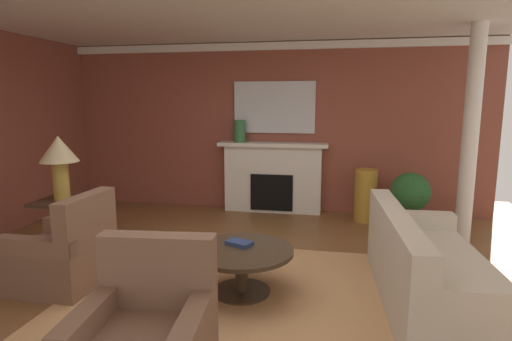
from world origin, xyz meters
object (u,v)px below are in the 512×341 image
(sofa, at_px, (428,274))
(vase_tall_corner, at_px, (366,195))
(fireplace, at_px, (273,179))
(side_table, at_px, (65,224))
(table_lamp, at_px, (59,155))
(potted_plant, at_px, (410,196))
(armchair_near_window, at_px, (65,256))
(coffee_table, at_px, (241,260))
(vase_mantel_left, at_px, (240,131))
(mantel_mirror, at_px, (274,107))

(sofa, distance_m, vase_tall_corner, 2.69)
(fireplace, relative_size, side_table, 2.57)
(vase_tall_corner, bearing_deg, table_lamp, -148.29)
(potted_plant, bearing_deg, armchair_near_window, -144.73)
(coffee_table, relative_size, vase_mantel_left, 2.72)
(table_lamp, height_order, vase_tall_corner, table_lamp)
(sofa, height_order, coffee_table, sofa)
(side_table, height_order, table_lamp, table_lamp)
(coffee_table, xyz_separation_m, table_lamp, (-2.27, 0.53, 0.89))
(mantel_mirror, bearing_deg, vase_tall_corner, -15.73)
(fireplace, relative_size, vase_mantel_left, 4.90)
(fireplace, distance_m, side_table, 3.29)
(mantel_mirror, bearing_deg, armchair_near_window, -115.88)
(fireplace, relative_size, mantel_mirror, 1.34)
(vase_mantel_left, height_order, vase_tall_corner, vase_mantel_left)
(side_table, bearing_deg, mantel_mirror, 51.44)
(vase_mantel_left, relative_size, potted_plant, 0.44)
(mantel_mirror, height_order, armchair_near_window, mantel_mirror)
(sofa, bearing_deg, side_table, 173.70)
(coffee_table, height_order, side_table, side_table)
(armchair_near_window, height_order, table_lamp, table_lamp)
(armchair_near_window, xyz_separation_m, potted_plant, (3.71, 2.63, 0.19))
(side_table, xyz_separation_m, vase_mantel_left, (1.56, 2.47, 0.95))
(armchair_near_window, height_order, side_table, armchair_near_window)
(side_table, xyz_separation_m, potted_plant, (4.20, 1.93, 0.09))
(mantel_mirror, bearing_deg, vase_mantel_left, -162.82)
(table_lamp, xyz_separation_m, vase_tall_corner, (3.60, 2.22, -0.82))
(coffee_table, relative_size, side_table, 1.43)
(table_lamp, distance_m, vase_mantel_left, 2.93)
(table_lamp, bearing_deg, coffee_table, -13.26)
(fireplace, relative_size, armchair_near_window, 1.89)
(coffee_table, xyz_separation_m, side_table, (-2.27, 0.53, 0.06))
(sofa, relative_size, vase_mantel_left, 5.83)
(sofa, distance_m, armchair_near_window, 3.51)
(side_table, bearing_deg, armchair_near_window, -55.14)
(sofa, xyz_separation_m, armchair_near_window, (-3.50, -0.26, 0.01))
(fireplace, height_order, side_table, fireplace)
(mantel_mirror, bearing_deg, fireplace, -90.00)
(side_table, relative_size, vase_tall_corner, 0.86)
(fireplace, distance_m, potted_plant, 2.18)
(sofa, relative_size, side_table, 3.06)
(side_table, distance_m, potted_plant, 4.62)
(coffee_table, height_order, vase_mantel_left, vase_mantel_left)
(sofa, relative_size, vase_tall_corner, 2.64)
(mantel_mirror, xyz_separation_m, table_lamp, (-2.11, -2.64, -0.51))
(mantel_mirror, relative_size, table_lamp, 1.79)
(armchair_near_window, relative_size, vase_tall_corner, 1.17)
(table_lamp, bearing_deg, armchair_near_window, -55.14)
(vase_mantel_left, bearing_deg, armchair_near_window, -108.66)
(sofa, xyz_separation_m, table_lamp, (-3.99, 0.44, 0.93))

